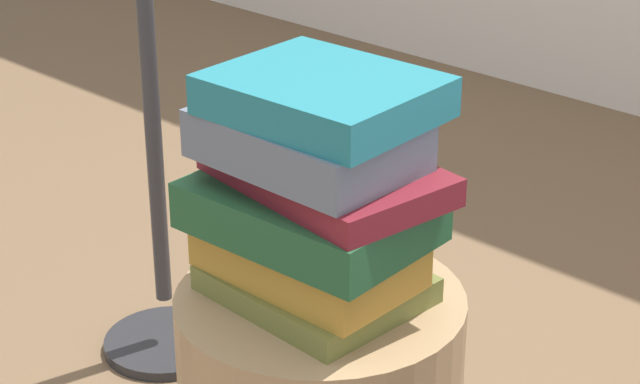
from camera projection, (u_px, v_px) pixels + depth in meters
The scene contains 6 objects.
book_olive at pixel (315, 284), 1.45m from camera, with size 0.25×0.21×0.03m, color olive.
book_ochre at pixel (308, 255), 1.42m from camera, with size 0.27×0.17×0.06m, color #B7842D.
book_forest at pixel (310, 211), 1.40m from camera, with size 0.29×0.20×0.06m, color #1E512D.
book_maroon at pixel (326, 173), 1.39m from camera, with size 0.30×0.18×0.04m, color maroon.
book_slate at pixel (307, 140), 1.36m from camera, with size 0.26×0.18×0.06m, color slate.
book_teal at pixel (326, 96), 1.34m from camera, with size 0.25×0.21×0.05m, color #1E727F.
Camera 1 is at (0.86, -0.92, 1.18)m, focal length 63.46 mm.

